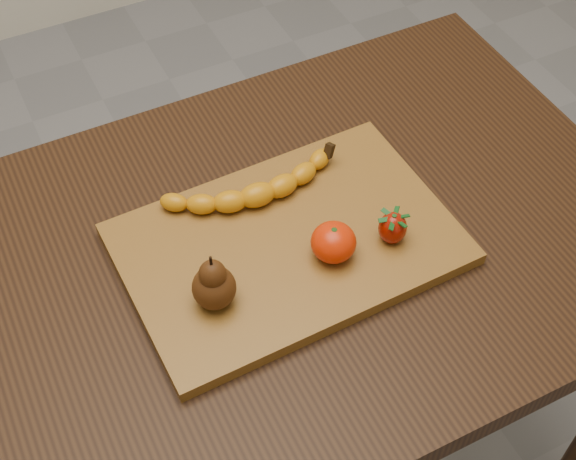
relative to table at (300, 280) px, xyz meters
name	(u,v)px	position (x,y,z in m)	size (l,w,h in m)	color
table	(300,280)	(0.00, 0.00, 0.00)	(1.00, 0.70, 0.76)	black
cutting_board	(288,244)	(-0.02, -0.01, 0.11)	(0.45, 0.30, 0.02)	brown
banana	(257,195)	(-0.03, 0.07, 0.14)	(0.22, 0.06, 0.04)	orange
pear	(213,280)	(-0.15, -0.06, 0.16)	(0.06, 0.06, 0.09)	#45230B
mandarin	(333,242)	(0.02, -0.06, 0.14)	(0.06, 0.06, 0.05)	red
strawberry	(393,227)	(0.10, -0.07, 0.14)	(0.04, 0.04, 0.05)	#941204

